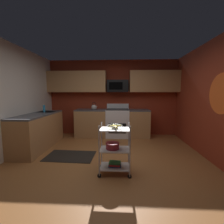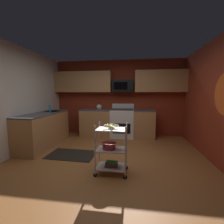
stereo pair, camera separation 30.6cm
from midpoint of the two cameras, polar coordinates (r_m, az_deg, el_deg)
name	(u,v)px [view 1 (the left image)]	position (r m, az deg, el deg)	size (l,w,h in m)	color
floor	(107,164)	(3.49, -4.41, -18.30)	(4.40, 4.80, 0.04)	#995B2D
wall_back	(113,98)	(5.58, -1.30, 5.12)	(4.52, 0.06, 2.60)	maroon
wall_left	(0,101)	(4.11, -37.23, 3.20)	(0.06, 4.80, 2.60)	silver
wall_right	(222,102)	(3.62, 33.04, 3.19)	(0.06, 4.80, 2.60)	maroon
wall_flower_decal	(221,94)	(3.60, 32.75, 5.58)	(0.80, 0.80, 0.00)	#E5591E
counter_run	(84,126)	(4.96, -11.70, -4.94)	(3.43, 2.47, 0.92)	#B27F4C
oven_range	(118,123)	(5.33, 0.37, -3.84)	(0.76, 0.65, 1.10)	white
upper_cabinets	(111,82)	(5.40, -1.90, 10.91)	(4.40, 0.33, 0.70)	#B27F4C
microwave	(118,86)	(5.35, 0.43, 9.34)	(0.70, 0.39, 0.40)	black
rolling_cart	(115,149)	(2.93, -2.05, -13.32)	(0.59, 0.38, 0.91)	silver
fruit_bowl	(115,126)	(2.81, -2.08, -5.17)	(0.27, 0.27, 0.07)	silver
mixing_bowl_large	(112,146)	(2.91, -2.91, -12.06)	(0.25, 0.25, 0.11)	maroon
book_stack	(115,164)	(3.03, -2.02, -18.32)	(0.23, 0.18, 0.08)	#1E4C8C
kettle	(94,107)	(5.36, -8.14, 1.74)	(0.21, 0.18, 0.26)	beige
dish_soap_bottle	(44,109)	(4.97, -24.98, 1.07)	(0.06, 0.06, 0.20)	#2D8CBF
floor_rug	(70,156)	(3.97, -17.07, -14.99)	(1.10, 0.70, 0.01)	black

